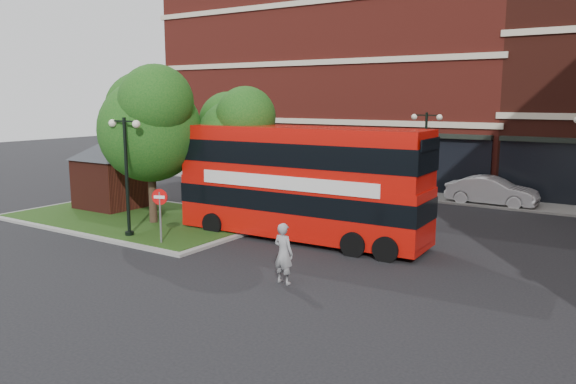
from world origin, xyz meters
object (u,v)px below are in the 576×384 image
Objects in this scene: woman at (283,253)px; car_white at (492,191)px; car_silver at (394,183)px; bus at (300,175)px.

woman reaches higher than car_white.
car_silver is 0.95× the size of car_white.
bus reaches higher than woman.
bus reaches higher than car_silver.
woman is at bearing 173.06° from car_white.
car_silver is at bearing -72.03° from woman.
woman reaches higher than car_silver.
bus is 2.39× the size of car_silver.
bus is 2.26× the size of car_white.
car_silver is (-0.84, 12.00, -1.90)m from bus.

